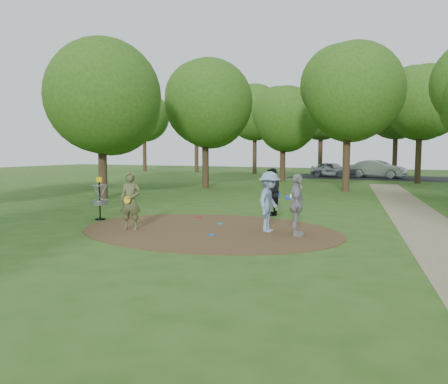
% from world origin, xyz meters
% --- Properties ---
extents(ground, '(100.00, 100.00, 0.00)m').
position_xyz_m(ground, '(0.00, 0.00, 0.00)').
color(ground, '#2D5119').
rests_on(ground, ground).
extents(dirt_clearing, '(8.40, 8.40, 0.02)m').
position_xyz_m(dirt_clearing, '(0.00, 0.00, 0.01)').
color(dirt_clearing, '#47301C').
rests_on(dirt_clearing, ground).
extents(footpath, '(7.55, 39.89, 0.01)m').
position_xyz_m(footpath, '(6.50, 2.00, 0.01)').
color(footpath, '#8C7A5B').
rests_on(footpath, ground).
extents(parking_lot, '(14.00, 8.00, 0.01)m').
position_xyz_m(parking_lot, '(2.00, 30.00, 0.00)').
color(parking_lot, black).
rests_on(parking_lot, ground).
extents(player_observer_with_disc, '(0.77, 0.61, 1.84)m').
position_xyz_m(player_observer_with_disc, '(-2.26, -0.94, 0.92)').
color(player_observer_with_disc, '#535933').
rests_on(player_observer_with_disc, ground).
extents(player_throwing_with_disc, '(1.09, 1.21, 1.86)m').
position_xyz_m(player_throwing_with_disc, '(1.82, 0.50, 0.93)').
color(player_throwing_with_disc, '#7C96B9').
rests_on(player_throwing_with_disc, ground).
extents(player_walking_with_disc, '(0.95, 1.06, 1.81)m').
position_xyz_m(player_walking_with_disc, '(0.83, 3.81, 0.91)').
color(player_walking_with_disc, black).
rests_on(player_walking_with_disc, ground).
extents(player_waiting_with_disc, '(0.72, 1.15, 1.82)m').
position_xyz_m(player_waiting_with_disc, '(2.76, 0.17, 0.91)').
color(player_waiting_with_disc, '#959597').
rests_on(player_waiting_with_disc, ground).
extents(disc_ground_cyan, '(0.22, 0.22, 0.02)m').
position_xyz_m(disc_ground_cyan, '(-0.11, 1.13, 0.03)').
color(disc_ground_cyan, '#1682B6').
rests_on(disc_ground_cyan, dirt_clearing).
extents(disc_ground_blue, '(0.22, 0.22, 0.02)m').
position_xyz_m(disc_ground_blue, '(0.49, -0.77, 0.03)').
color(disc_ground_blue, blue).
rests_on(disc_ground_blue, dirt_clearing).
extents(disc_ground_red, '(0.22, 0.22, 0.02)m').
position_xyz_m(disc_ground_red, '(-1.43, 2.04, 0.03)').
color(disc_ground_red, red).
rests_on(disc_ground_red, dirt_clearing).
extents(car_left, '(4.43, 3.13, 1.40)m').
position_xyz_m(car_left, '(-1.33, 29.48, 0.70)').
color(car_left, '#A1A2A9').
rests_on(car_left, ground).
extents(car_right, '(5.13, 2.70, 1.61)m').
position_xyz_m(car_right, '(2.68, 29.77, 0.80)').
color(car_right, '#A6A9AD').
rests_on(car_right, ground).
extents(disc_golf_basket, '(0.63, 0.63, 1.54)m').
position_xyz_m(disc_golf_basket, '(-4.50, 0.30, 0.87)').
color(disc_golf_basket, black).
rests_on(disc_golf_basket, ground).
extents(tree_ring, '(37.10, 45.41, 8.85)m').
position_xyz_m(tree_ring, '(1.02, 7.83, 5.18)').
color(tree_ring, '#332316').
rests_on(tree_ring, ground).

